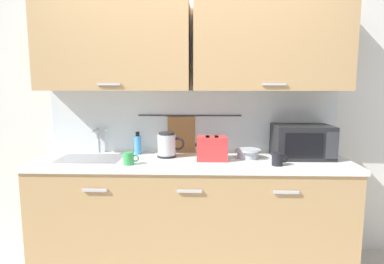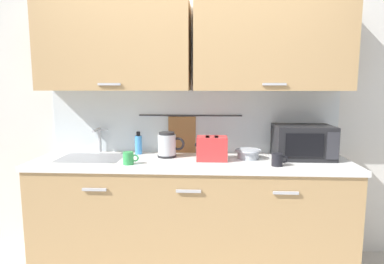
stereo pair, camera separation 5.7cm
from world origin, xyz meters
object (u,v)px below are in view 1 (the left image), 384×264
Objects in this scene: electric_kettle at (167,145)px; mug_by_kettle at (278,159)px; mixing_bowl at (248,153)px; toaster at (212,148)px; microwave at (302,141)px; dish_soap_bottle at (138,144)px; mug_near_sink at (129,158)px.

mug_by_kettle is (0.85, -0.27, -0.05)m from electric_kettle.
mixing_bowl is 0.84× the size of toaster.
toaster is at bearing 161.24° from mug_by_kettle.
microwave is 1.80× the size of toaster.
microwave is 2.15× the size of mixing_bowl.
dish_soap_bottle reaches higher than mixing_bowl.
microwave is 0.46m from mixing_bowl.
microwave is 2.35× the size of dish_soap_bottle.
microwave is at bearing 9.03° from toaster.
mixing_bowl is at bearing -173.87° from microwave.
dish_soap_bottle reaches higher than toaster.
dish_soap_bottle reaches higher than mug_by_kettle.
mug_by_kettle is (-0.26, -0.28, -0.09)m from microwave.
dish_soap_bottle is (-1.38, 0.09, -0.05)m from microwave.
electric_kettle is 0.67m from mixing_bowl.
microwave is 0.39m from mug_by_kettle.
toaster reaches higher than mug_near_sink.
dish_soap_bottle is 0.67m from toaster.
toaster is at bearing 15.61° from mug_near_sink.
mug_by_kettle is (0.48, -0.16, -0.05)m from toaster.
dish_soap_bottle is 0.38m from mug_near_sink.
dish_soap_bottle is at bearing 161.70° from mug_by_kettle.
microwave is 1.11m from electric_kettle.
toaster is (0.63, 0.18, 0.05)m from mug_near_sink.
mug_by_kettle is at bearing -51.06° from mixing_bowl.
electric_kettle reaches higher than toaster.
mixing_bowl is (-0.45, -0.05, -0.09)m from microwave.
toaster is at bearing -170.97° from microwave.
mug_near_sink is (-1.37, -0.29, -0.09)m from microwave.
microwave reaches higher than electric_kettle.
microwave reaches higher than mug_by_kettle.
electric_kettle reaches higher than dish_soap_bottle.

